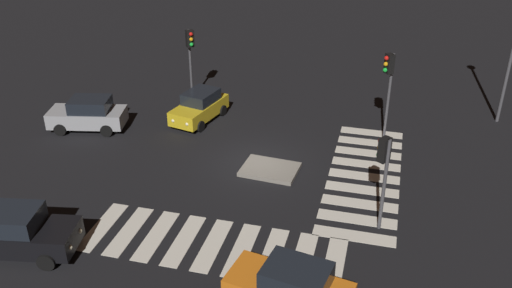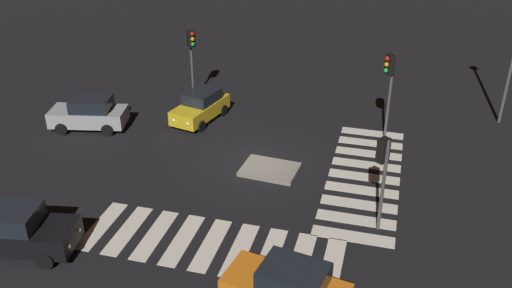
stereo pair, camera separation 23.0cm
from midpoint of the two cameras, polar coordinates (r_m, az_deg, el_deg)
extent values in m
plane|color=black|center=(26.39, -0.25, -1.92)|extent=(80.00, 80.00, 0.00)
cube|color=gray|center=(25.65, 1.19, -2.65)|extent=(2.70, 2.11, 0.18)
cube|color=black|center=(22.20, -23.47, -8.76)|extent=(4.38, 2.48, 0.85)
cube|color=black|center=(21.90, -24.44, -7.07)|extent=(2.37, 1.96, 0.68)
cylinder|color=black|center=(22.51, -19.42, -8.58)|extent=(0.70, 0.36, 0.66)
cylinder|color=black|center=(21.28, -21.16, -11.30)|extent=(0.70, 0.36, 0.66)
cylinder|color=black|center=(23.61, -25.19, -7.96)|extent=(0.70, 0.36, 0.66)
sphere|color=#F2EABF|center=(21.73, -18.13, -8.53)|extent=(0.22, 0.22, 0.22)
sphere|color=#F2EABF|center=(21.02, -19.06, -10.08)|extent=(0.22, 0.22, 0.22)
cube|color=#9EA0A5|center=(30.71, -17.26, 2.67)|extent=(4.22, 2.49, 0.81)
cube|color=black|center=(30.34, -17.02, 3.92)|extent=(2.30, 1.93, 0.66)
cylinder|color=black|center=(30.60, -19.80, 1.40)|extent=(0.67, 0.36, 0.64)
cylinder|color=black|center=(31.99, -18.78, 2.73)|extent=(0.67, 0.36, 0.64)
cylinder|color=black|center=(29.76, -15.42, 1.34)|extent=(0.67, 0.36, 0.64)
cylinder|color=black|center=(31.19, -14.57, 2.71)|extent=(0.67, 0.36, 0.64)
sphere|color=#F2EABF|center=(31.02, -20.90, 2.32)|extent=(0.21, 0.21, 0.21)
sphere|color=#F2EABF|center=(31.80, -20.30, 3.05)|extent=(0.21, 0.21, 0.21)
cube|color=gold|center=(30.48, -6.11, 3.56)|extent=(2.40, 4.00, 0.76)
cube|color=black|center=(30.38, -5.94, 4.91)|extent=(1.85, 2.19, 0.62)
cylinder|color=black|center=(29.36, -6.02, 1.83)|extent=(0.35, 0.63, 0.60)
cylinder|color=black|center=(30.18, -8.52, 2.43)|extent=(0.35, 0.63, 0.60)
cylinder|color=black|center=(31.12, -3.70, 3.50)|extent=(0.35, 0.63, 0.60)
cylinder|color=black|center=(31.90, -6.13, 4.02)|extent=(0.35, 0.63, 0.60)
sphere|color=#F2EABF|center=(28.89, -7.35, 2.06)|extent=(0.20, 0.20, 0.20)
sphere|color=#F2EABF|center=(29.36, -8.77, 2.40)|extent=(0.20, 0.20, 0.20)
cube|color=black|center=(17.71, 3.83, -13.49)|extent=(2.28, 1.89, 0.66)
cylinder|color=black|center=(19.44, 0.48, -13.28)|extent=(0.67, 0.34, 0.64)
sphere|color=#F2EABF|center=(18.56, -3.32, -14.22)|extent=(0.21, 0.21, 0.21)
sphere|color=#F2EABF|center=(19.18, -1.98, -12.52)|extent=(0.21, 0.21, 0.21)
cylinder|color=#47474C|center=(28.26, 13.31, 4.63)|extent=(0.14, 0.14, 4.63)
cube|color=black|center=(27.52, 13.41, 8.10)|extent=(0.51, 0.54, 0.96)
sphere|color=red|center=(27.32, 13.12, 8.65)|extent=(0.22, 0.22, 0.22)
sphere|color=orange|center=(27.41, 13.05, 8.06)|extent=(0.22, 0.22, 0.22)
sphere|color=green|center=(27.51, 12.99, 7.47)|extent=(0.22, 0.22, 0.22)
cylinder|color=#47474C|center=(32.72, -7.00, 8.08)|extent=(0.14, 0.14, 4.29)
cube|color=black|center=(32.03, -7.06, 10.79)|extent=(0.54, 0.53, 0.96)
sphere|color=red|center=(31.77, -6.96, 11.22)|extent=(0.22, 0.22, 0.22)
sphere|color=orange|center=(31.86, -6.93, 10.70)|extent=(0.22, 0.22, 0.22)
sphere|color=green|center=(31.94, -6.90, 10.18)|extent=(0.22, 0.22, 0.22)
cylinder|color=#47474C|center=(21.44, 12.82, -4.24)|extent=(0.14, 0.14, 3.93)
cube|color=black|center=(20.79, 12.84, -0.58)|extent=(0.51, 0.54, 0.96)
sphere|color=red|center=(20.75, 12.48, 0.34)|extent=(0.22, 0.22, 0.22)
sphere|color=orange|center=(20.89, 12.40, -0.39)|extent=(0.22, 0.22, 0.22)
sphere|color=green|center=(21.03, 12.32, -1.11)|extent=(0.22, 0.22, 0.22)
cylinder|color=#47474C|center=(31.96, 24.69, 8.05)|extent=(0.18, 0.18, 7.26)
cube|color=silver|center=(22.93, -15.88, -8.22)|extent=(0.70, 3.20, 0.02)
cube|color=silver|center=(22.43, -13.30, -8.76)|extent=(0.70, 3.20, 0.02)
cube|color=silver|center=(21.97, -10.59, -9.30)|extent=(0.70, 3.20, 0.02)
cube|color=silver|center=(21.57, -7.77, -9.84)|extent=(0.70, 3.20, 0.02)
cube|color=silver|center=(21.22, -4.84, -10.37)|extent=(0.70, 3.20, 0.02)
cube|color=silver|center=(20.93, -1.81, -10.90)|extent=(0.70, 3.20, 0.02)
cube|color=silver|center=(20.70, 1.31, -11.40)|extent=(0.70, 3.20, 0.02)
cube|color=silver|center=(20.53, 4.50, -11.89)|extent=(0.70, 3.20, 0.02)
cube|color=silver|center=(20.43, 7.75, -12.34)|extent=(0.70, 3.20, 0.02)
cube|color=silver|center=(21.90, 9.82, -9.36)|extent=(3.20, 0.70, 0.02)
cube|color=silver|center=(22.83, 10.12, -7.66)|extent=(3.20, 0.70, 0.02)
cube|color=silver|center=(23.78, 10.39, -6.09)|extent=(3.20, 0.70, 0.02)
cube|color=silver|center=(24.75, 10.64, -4.64)|extent=(3.20, 0.70, 0.02)
cube|color=silver|center=(25.73, 10.87, -3.30)|extent=(3.20, 0.70, 0.02)
cube|color=silver|center=(26.72, 11.09, -2.06)|extent=(3.20, 0.70, 0.02)
cube|color=silver|center=(27.73, 11.29, -0.91)|extent=(3.20, 0.70, 0.02)
cube|color=silver|center=(28.75, 11.47, 0.16)|extent=(3.20, 0.70, 0.02)
cube|color=silver|center=(29.78, 11.64, 1.15)|extent=(3.20, 0.70, 0.02)
camera|label=1|loc=(0.12, -90.25, -0.13)|focal=38.65mm
camera|label=2|loc=(0.12, 89.75, 0.13)|focal=38.65mm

